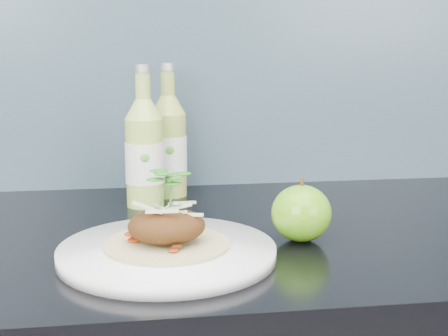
{
  "coord_description": "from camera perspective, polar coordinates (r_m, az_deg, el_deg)",
  "views": [
    {
      "loc": [
        -0.11,
        0.84,
        1.16
      ],
      "look_at": [
        0.01,
        1.64,
        1.0
      ],
      "focal_mm": 50.0,
      "sensor_mm": 36.0,
      "label": 1
    }
  ],
  "objects": [
    {
      "name": "cider_bottle_right",
      "position": [
        1.08,
        -5.08,
        2.0
      ],
      "size": [
        0.06,
        0.06,
        0.23
      ],
      "rotation": [
        0.0,
        0.0,
        0.0
      ],
      "color": "#9FB44B",
      "rests_on": "kitchen_counter"
    },
    {
      "name": "dinner_plate",
      "position": [
        0.78,
        -5.22,
        -7.66
      ],
      "size": [
        0.34,
        0.34,
        0.02
      ],
      "color": "white",
      "rests_on": "kitchen_counter"
    },
    {
      "name": "cider_bottle_left",
      "position": [
        1.02,
        -7.29,
        1.36
      ],
      "size": [
        0.08,
        0.08,
        0.23
      ],
      "rotation": [
        0.0,
        0.0,
        -0.4
      ],
      "color": "#AAC953",
      "rests_on": "kitchen_counter"
    },
    {
      "name": "green_apple",
      "position": [
        0.84,
        7.08,
        -4.12
      ],
      "size": [
        0.09,
        0.09,
        0.09
      ],
      "rotation": [
        0.0,
        0.0,
        0.1
      ],
      "color": "#4F800D",
      "rests_on": "kitchen_counter"
    },
    {
      "name": "pork_taco",
      "position": [
        0.77,
        -5.27,
        -5.08
      ],
      "size": [
        0.16,
        0.16,
        0.1
      ],
      "color": "tan",
      "rests_on": "dinner_plate"
    }
  ]
}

